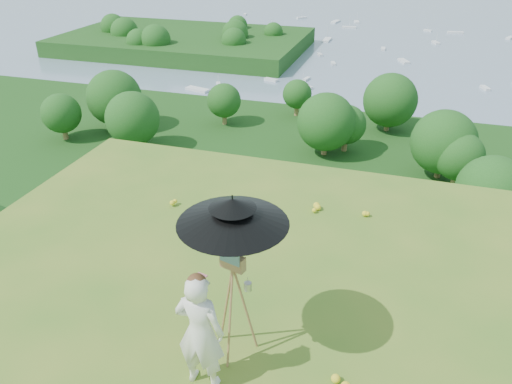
% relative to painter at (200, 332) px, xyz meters
% --- Properties ---
extents(forest_slope, '(140.00, 56.00, 22.00)m').
position_rel_painter_xyz_m(forest_slope, '(1.77, 34.34, -29.79)').
color(forest_slope, '#153D10').
rests_on(forest_slope, bay_water).
extents(shoreline_tier, '(170.00, 28.00, 8.00)m').
position_rel_painter_xyz_m(shoreline_tier, '(1.77, 74.34, -36.79)').
color(shoreline_tier, '#6C6856').
rests_on(shoreline_tier, bay_water).
extents(bay_water, '(700.00, 700.00, 0.00)m').
position_rel_painter_xyz_m(bay_water, '(1.77, 239.34, -34.79)').
color(bay_water, gray).
rests_on(bay_water, ground).
extents(peninsula, '(90.00, 60.00, 12.00)m').
position_rel_painter_xyz_m(peninsula, '(-73.23, 154.34, -29.79)').
color(peninsula, '#153D10').
rests_on(peninsula, bay_water).
extents(slope_trees, '(110.00, 50.00, 6.00)m').
position_rel_painter_xyz_m(slope_trees, '(1.77, 34.34, -15.79)').
color(slope_trees, '#194D17').
rests_on(slope_trees, forest_slope).
extents(harbor_town, '(110.00, 22.00, 5.00)m').
position_rel_painter_xyz_m(harbor_town, '(1.77, 74.34, -30.29)').
color(harbor_town, silver).
rests_on(harbor_town, shoreline_tier).
extents(moored_boats, '(140.00, 140.00, 0.70)m').
position_rel_painter_xyz_m(moored_boats, '(-10.73, 160.34, -34.44)').
color(moored_boats, silver).
rests_on(moored_boats, bay_water).
extents(painter, '(0.58, 0.38, 1.59)m').
position_rel_painter_xyz_m(painter, '(0.00, 0.00, 0.00)').
color(painter, silver).
rests_on(painter, ground).
extents(field_easel, '(0.76, 0.76, 1.63)m').
position_rel_painter_xyz_m(field_easel, '(0.20, 0.58, 0.02)').
color(field_easel, '#95663E').
rests_on(field_easel, ground).
extents(sun_umbrella, '(1.29, 1.29, 0.93)m').
position_rel_painter_xyz_m(sun_umbrella, '(0.20, 0.61, 1.01)').
color(sun_umbrella, black).
rests_on(sun_umbrella, field_easel).
extents(painter_cap, '(0.25, 0.29, 0.10)m').
position_rel_painter_xyz_m(painter_cap, '(-0.00, 0.00, 0.75)').
color(painter_cap, '#DE7A85').
rests_on(painter_cap, painter).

